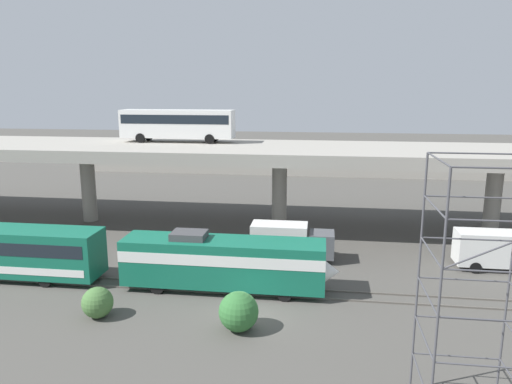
{
  "coord_description": "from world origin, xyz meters",
  "views": [
    {
      "loc": [
        4.15,
        -27.3,
        13.98
      ],
      "look_at": [
        -2.77,
        22.81,
        3.05
      ],
      "focal_mm": 33.83,
      "sensor_mm": 36.0,
      "label": 1
    }
  ],
  "objects_px": {
    "parked_car_5": "(347,156)",
    "service_truck_west": "(290,241)",
    "parked_car_0": "(375,160)",
    "parked_car_6": "(415,158)",
    "scaffolding_tower": "(478,289)",
    "parked_car_7": "(136,156)",
    "parked_car_2": "(314,156)",
    "parked_car_1": "(274,156)",
    "service_truck_east": "(498,249)",
    "parked_car_4": "(174,155)",
    "transit_bus_on_overpass": "(178,123)",
    "parked_car_3": "(470,158)",
    "train_locomotive": "(233,261)"
  },
  "relations": [
    {
      "from": "service_truck_east",
      "to": "scaffolding_tower",
      "type": "xyz_separation_m",
      "value": [
        -7.47,
        -18.94,
        4.42
      ]
    },
    {
      "from": "transit_bus_on_overpass",
      "to": "parked_car_3",
      "type": "height_order",
      "value": "transit_bus_on_overpass"
    },
    {
      "from": "parked_car_7",
      "to": "transit_bus_on_overpass",
      "type": "bearing_deg",
      "value": -60.63
    },
    {
      "from": "parked_car_1",
      "to": "parked_car_0",
      "type": "bearing_deg",
      "value": 169.76
    },
    {
      "from": "service_truck_east",
      "to": "parked_car_6",
      "type": "xyz_separation_m",
      "value": [
        1.54,
        44.8,
        0.82
      ]
    },
    {
      "from": "parked_car_5",
      "to": "parked_car_6",
      "type": "distance_m",
      "value": 11.13
    },
    {
      "from": "train_locomotive",
      "to": "parked_car_0",
      "type": "bearing_deg",
      "value": 73.39
    },
    {
      "from": "parked_car_0",
      "to": "parked_car_4",
      "type": "height_order",
      "value": "same"
    },
    {
      "from": "scaffolding_tower",
      "to": "parked_car_0",
      "type": "relative_size",
      "value": 2.74
    },
    {
      "from": "scaffolding_tower",
      "to": "parked_car_4",
      "type": "height_order",
      "value": "scaffolding_tower"
    },
    {
      "from": "train_locomotive",
      "to": "parked_car_1",
      "type": "distance_m",
      "value": 51.57
    },
    {
      "from": "service_truck_west",
      "to": "parked_car_4",
      "type": "height_order",
      "value": "parked_car_4"
    },
    {
      "from": "transit_bus_on_overpass",
      "to": "parked_car_2",
      "type": "relative_size",
      "value": 2.79
    },
    {
      "from": "scaffolding_tower",
      "to": "parked_car_2",
      "type": "bearing_deg",
      "value": 96.76
    },
    {
      "from": "train_locomotive",
      "to": "transit_bus_on_overpass",
      "type": "distance_m",
      "value": 22.23
    },
    {
      "from": "parked_car_0",
      "to": "parked_car_4",
      "type": "bearing_deg",
      "value": -2.16
    },
    {
      "from": "service_truck_east",
      "to": "parked_car_3",
      "type": "distance_m",
      "value": 47.85
    },
    {
      "from": "parked_car_1",
      "to": "scaffolding_tower",
      "type": "bearing_deg",
      "value": 103.04
    },
    {
      "from": "parked_car_1",
      "to": "parked_car_2",
      "type": "relative_size",
      "value": 0.94
    },
    {
      "from": "parked_car_2",
      "to": "parked_car_6",
      "type": "relative_size",
      "value": 0.95
    },
    {
      "from": "service_truck_west",
      "to": "parked_car_7",
      "type": "distance_m",
      "value": 51.14
    },
    {
      "from": "train_locomotive",
      "to": "service_truck_east",
      "type": "xyz_separation_m",
      "value": [
        19.79,
        6.81,
        -0.56
      ]
    },
    {
      "from": "service_truck_west",
      "to": "parked_car_1",
      "type": "xyz_separation_m",
      "value": [
        -5.92,
        44.71,
        0.82
      ]
    },
    {
      "from": "parked_car_0",
      "to": "parked_car_6",
      "type": "relative_size",
      "value": 0.91
    },
    {
      "from": "parked_car_1",
      "to": "parked_car_6",
      "type": "height_order",
      "value": "same"
    },
    {
      "from": "parked_car_4",
      "to": "parked_car_5",
      "type": "bearing_deg",
      "value": 6.66
    },
    {
      "from": "parked_car_4",
      "to": "parked_car_0",
      "type": "bearing_deg",
      "value": -2.16
    },
    {
      "from": "parked_car_4",
      "to": "parked_car_7",
      "type": "height_order",
      "value": "same"
    },
    {
      "from": "parked_car_4",
      "to": "service_truck_east",
      "type": "bearing_deg",
      "value": -47.34
    },
    {
      "from": "transit_bus_on_overpass",
      "to": "service_truck_west",
      "type": "distance_m",
      "value": 19.4
    },
    {
      "from": "service_truck_west",
      "to": "parked_car_7",
      "type": "relative_size",
      "value": 1.55
    },
    {
      "from": "train_locomotive",
      "to": "parked_car_3",
      "type": "bearing_deg",
      "value": 60.18
    },
    {
      "from": "parked_car_7",
      "to": "parked_car_6",
      "type": "bearing_deg",
      "value": 3.82
    },
    {
      "from": "transit_bus_on_overpass",
      "to": "scaffolding_tower",
      "type": "distance_m",
      "value": 37.7
    },
    {
      "from": "parked_car_0",
      "to": "parked_car_6",
      "type": "distance_m",
      "value": 7.56
    },
    {
      "from": "service_truck_west",
      "to": "parked_car_0",
      "type": "height_order",
      "value": "parked_car_0"
    },
    {
      "from": "scaffolding_tower",
      "to": "parked_car_5",
      "type": "height_order",
      "value": "scaffolding_tower"
    },
    {
      "from": "train_locomotive",
      "to": "parked_car_7",
      "type": "bearing_deg",
      "value": 118.4
    },
    {
      "from": "service_truck_east",
      "to": "parked_car_4",
      "type": "distance_m",
      "value": 58.41
    },
    {
      "from": "transit_bus_on_overpass",
      "to": "parked_car_7",
      "type": "distance_m",
      "value": 35.33
    },
    {
      "from": "scaffolding_tower",
      "to": "parked_car_7",
      "type": "distance_m",
      "value": 71.87
    },
    {
      "from": "parked_car_1",
      "to": "parked_car_4",
      "type": "height_order",
      "value": "same"
    },
    {
      "from": "parked_car_6",
      "to": "parked_car_4",
      "type": "bearing_deg",
      "value": 2.58
    },
    {
      "from": "parked_car_0",
      "to": "parked_car_6",
      "type": "bearing_deg",
      "value": -155.44
    },
    {
      "from": "parked_car_5",
      "to": "service_truck_west",
      "type": "bearing_deg",
      "value": -98.35
    },
    {
      "from": "parked_car_4",
      "to": "train_locomotive",
      "type": "bearing_deg",
      "value": -68.32
    },
    {
      "from": "parked_car_1",
      "to": "parked_car_4",
      "type": "xyz_separation_m",
      "value": [
        -17.37,
        -1.76,
        0.0
      ]
    },
    {
      "from": "parked_car_6",
      "to": "parked_car_3",
      "type": "bearing_deg",
      "value": -169.0
    },
    {
      "from": "parked_car_0",
      "to": "scaffolding_tower",
      "type": "bearing_deg",
      "value": 87.98
    },
    {
      "from": "train_locomotive",
      "to": "parked_car_0",
      "type": "distance_m",
      "value": 50.58
    }
  ]
}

